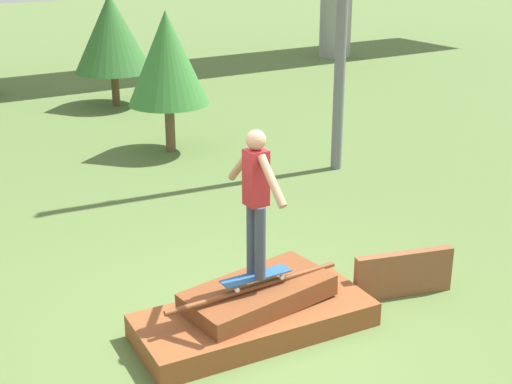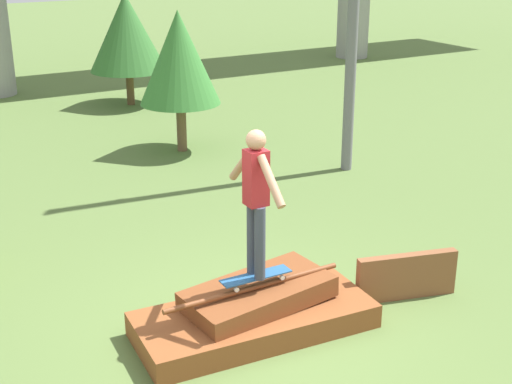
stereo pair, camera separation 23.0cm
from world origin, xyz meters
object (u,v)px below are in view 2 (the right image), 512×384
(tree_behind_right, at_px, (127,32))
(skater, at_px, (256,194))
(skateboard, at_px, (256,277))
(tree_behind_left, at_px, (179,58))

(tree_behind_right, bearing_deg, skater, -103.82)
(skateboard, height_order, tree_behind_right, tree_behind_right)
(tree_behind_left, bearing_deg, tree_behind_right, 82.72)
(skater, height_order, tree_behind_right, tree_behind_right)
(skateboard, distance_m, skater, 0.97)
(skateboard, xyz_separation_m, tree_behind_left, (2.17, 6.72, 1.23))
(skater, relative_size, tree_behind_right, 0.59)
(skater, xyz_separation_m, tree_behind_left, (2.17, 6.72, 0.26))
(tree_behind_left, xyz_separation_m, tree_behind_right, (0.56, 4.37, -0.06))
(tree_behind_left, height_order, tree_behind_right, tree_behind_left)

